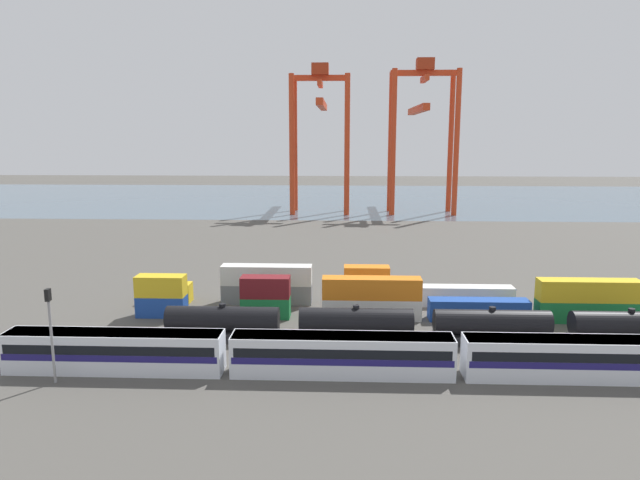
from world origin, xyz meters
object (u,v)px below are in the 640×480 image
Objects in this scene: passenger_train at (342,353)px; shipping_container_11 at (169,292)px; freight_tank_row at (423,326)px; shipping_container_6 at (478,310)px; shipping_container_7 at (587,311)px; shipping_container_14 at (366,295)px; shipping_container_12 at (267,294)px; shipping_container_2 at (266,307)px; signal_mast at (50,324)px; gantry_crane_west at (321,122)px; gantry_crane_central at (422,121)px.

passenger_train is 33.17m from shipping_container_11.
freight_tank_row is 11.41m from shipping_container_6.
shipping_container_7 is 2.00× the size of shipping_container_14.
shipping_container_12 is (-26.84, 6.18, 0.00)m from shipping_container_6.
shipping_container_11 and shipping_container_12 have the same top height.
shipping_container_11 is 1.00× the size of shipping_container_14.
freight_tank_row is 20.12m from shipping_container_2.
signal_mast reaches higher than freight_tank_row.
shipping_container_2 is (-9.53, 17.11, -0.84)m from passenger_train.
shipping_container_7 is 1.00× the size of shipping_container_12.
freight_tank_row is at bearing 45.10° from passenger_train.
shipping_container_6 is 40.71m from shipping_container_11.
shipping_container_14 is (-26.54, 6.18, 0.00)m from shipping_container_7.
shipping_container_14 is at bearing 0.00° from shipping_container_12.
gantry_crane_west is at bearing 95.94° from shipping_container_14.
shipping_container_14 is at bearing -101.40° from gantry_crane_central.
freight_tank_row is 6.35× the size of signal_mast.
gantry_crane_central is (19.43, 96.39, 25.14)m from shipping_container_14.
freight_tank_row is at bearing -37.25° from shipping_container_12.
passenger_train reaches higher than shipping_container_12.
shipping_container_14 is at bearing 25.95° from shipping_container_2.
signal_mast is 59.53m from shipping_container_7.
shipping_container_14 is at bearing 166.88° from shipping_container_7.
gantry_crane_central is (46.21, 96.39, 25.14)m from shipping_container_11.
shipping_container_6 is 2.00× the size of shipping_container_11.
gantry_crane_central reaches higher than shipping_container_7.
shipping_container_2 is 105.73m from gantry_crane_west.
shipping_container_2 is 39.25m from shipping_container_7.
shipping_container_2 and shipping_container_14 have the same top height.
shipping_container_14 is 0.14× the size of gantry_crane_west.
shipping_container_11 is at bearing 84.31° from signal_mast.
gantry_crane_central is at bearing 68.28° from signal_mast.
shipping_container_2 is at bearing -107.40° from gantry_crane_central.
freight_tank_row reaches higher than shipping_container_7.
passenger_train is 5.31× the size of shipping_container_7.
signal_mast is at bearing -160.36° from shipping_container_7.
shipping_container_14 is (-13.45, 6.18, 0.00)m from shipping_container_6.
passenger_train is 34.30m from shipping_container_7.
gantry_crane_west is at bearing 80.17° from shipping_container_11.
gantry_crane_west is at bearing 88.02° from shipping_container_12.
signal_mast reaches higher than shipping_container_12.
gantry_crane_central is at bearing 86.67° from shipping_container_6.
gantry_crane_west reaches higher than shipping_container_6.
signal_mast is at bearing -111.72° from gantry_crane_central.
gantry_crane_west is (-6.87, 119.81, 24.16)m from passenger_train.
passenger_train reaches higher than shipping_container_14.
gantry_crane_central is at bearing 93.96° from shipping_container_7.
shipping_container_6 is 13.08m from shipping_container_7.
gantry_crane_west is at bearing 109.61° from shipping_container_7.
shipping_container_11 is at bearing 135.38° from passenger_train.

